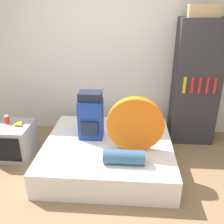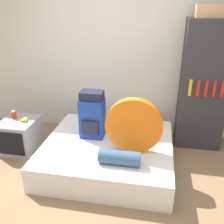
{
  "view_description": "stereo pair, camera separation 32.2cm",
  "coord_description": "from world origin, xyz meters",
  "px_view_note": "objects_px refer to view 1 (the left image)",
  "views": [
    {
      "loc": [
        0.3,
        -2.32,
        2.1
      ],
      "look_at": [
        0.08,
        0.62,
        0.79
      ],
      "focal_mm": 40.0,
      "sensor_mm": 36.0,
      "label": 1
    },
    {
      "loc": [
        0.62,
        -2.28,
        2.1
      ],
      "look_at": [
        0.08,
        0.62,
        0.79
      ],
      "focal_mm": 40.0,
      "sensor_mm": 36.0,
      "label": 2
    }
  ],
  "objects_px": {
    "sleeping_roll": "(124,157)",
    "television": "(14,140)",
    "tent_bag": "(135,125)",
    "bookshelf": "(196,84)",
    "backpack": "(91,116)",
    "cardboard_box": "(203,11)",
    "canister": "(7,120)"
  },
  "relations": [
    {
      "from": "sleeping_roll",
      "to": "television",
      "type": "relative_size",
      "value": 0.87
    },
    {
      "from": "tent_bag",
      "to": "sleeping_roll",
      "type": "xyz_separation_m",
      "value": [
        -0.13,
        -0.32,
        -0.27
      ]
    },
    {
      "from": "television",
      "to": "bookshelf",
      "type": "relative_size",
      "value": 0.3
    },
    {
      "from": "backpack",
      "to": "bookshelf",
      "type": "distance_m",
      "value": 1.7
    },
    {
      "from": "tent_bag",
      "to": "sleeping_roll",
      "type": "bearing_deg",
      "value": -111.32
    },
    {
      "from": "backpack",
      "to": "cardboard_box",
      "type": "distance_m",
      "value": 2.09
    },
    {
      "from": "sleeping_roll",
      "to": "bookshelf",
      "type": "height_order",
      "value": "bookshelf"
    },
    {
      "from": "bookshelf",
      "to": "canister",
      "type": "bearing_deg",
      "value": -167.22
    },
    {
      "from": "tent_bag",
      "to": "television",
      "type": "bearing_deg",
      "value": 171.42
    },
    {
      "from": "backpack",
      "to": "sleeping_roll",
      "type": "distance_m",
      "value": 0.8
    },
    {
      "from": "backpack",
      "to": "cardboard_box",
      "type": "xyz_separation_m",
      "value": [
        1.48,
        0.65,
        1.32
      ]
    },
    {
      "from": "backpack",
      "to": "canister",
      "type": "height_order",
      "value": "backpack"
    },
    {
      "from": "television",
      "to": "bookshelf",
      "type": "height_order",
      "value": "bookshelf"
    },
    {
      "from": "sleeping_roll",
      "to": "canister",
      "type": "height_order",
      "value": "canister"
    },
    {
      "from": "tent_bag",
      "to": "bookshelf",
      "type": "height_order",
      "value": "bookshelf"
    },
    {
      "from": "tent_bag",
      "to": "bookshelf",
      "type": "bearing_deg",
      "value": 46.2
    },
    {
      "from": "television",
      "to": "cardboard_box",
      "type": "bearing_deg",
      "value": 14.21
    },
    {
      "from": "backpack",
      "to": "tent_bag",
      "type": "height_order",
      "value": "tent_bag"
    },
    {
      "from": "canister",
      "to": "cardboard_box",
      "type": "relative_size",
      "value": 0.29
    },
    {
      "from": "sleeping_roll",
      "to": "bookshelf",
      "type": "relative_size",
      "value": 0.26
    },
    {
      "from": "sleeping_roll",
      "to": "bookshelf",
      "type": "xyz_separation_m",
      "value": [
        1.05,
        1.29,
        0.52
      ]
    },
    {
      "from": "tent_bag",
      "to": "canister",
      "type": "height_order",
      "value": "tent_bag"
    },
    {
      "from": "canister",
      "to": "bookshelf",
      "type": "xyz_separation_m",
      "value": [
        2.76,
        0.63,
        0.41
      ]
    },
    {
      "from": "television",
      "to": "bookshelf",
      "type": "distance_m",
      "value": 2.85
    },
    {
      "from": "bookshelf",
      "to": "cardboard_box",
      "type": "xyz_separation_m",
      "value": [
        -0.04,
        -0.04,
        1.04
      ]
    },
    {
      "from": "tent_bag",
      "to": "sleeping_roll",
      "type": "height_order",
      "value": "tent_bag"
    },
    {
      "from": "tent_bag",
      "to": "bookshelf",
      "type": "distance_m",
      "value": 1.36
    },
    {
      "from": "sleeping_roll",
      "to": "canister",
      "type": "xyz_separation_m",
      "value": [
        -1.71,
        0.66,
        0.11
      ]
    },
    {
      "from": "backpack",
      "to": "sleeping_roll",
      "type": "xyz_separation_m",
      "value": [
        0.48,
        -0.6,
        -0.24
      ]
    },
    {
      "from": "television",
      "to": "canister",
      "type": "xyz_separation_m",
      "value": [
        -0.1,
        0.07,
        0.3
      ]
    },
    {
      "from": "bookshelf",
      "to": "backpack",
      "type": "bearing_deg",
      "value": -155.91
    },
    {
      "from": "canister",
      "to": "bookshelf",
      "type": "bearing_deg",
      "value": 12.78
    }
  ]
}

